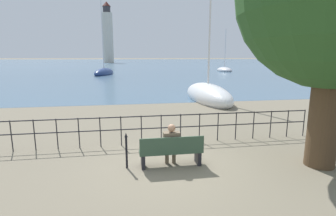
{
  "coord_description": "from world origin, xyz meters",
  "views": [
    {
      "loc": [
        -1.24,
        -6.93,
        3.06
      ],
      "look_at": [
        0.0,
        0.5,
        1.58
      ],
      "focal_mm": 28.0,
      "sensor_mm": 36.0,
      "label": 1
    }
  ],
  "objects_px": {
    "park_bench": "(171,152)",
    "sailboat_1": "(224,70)",
    "seated_person_left": "(171,143)",
    "sailboat_2": "(104,73)",
    "harbor_lighthouse": "(108,35)",
    "closed_umbrella": "(126,149)",
    "sailboat_0": "(208,95)"
  },
  "relations": [
    {
      "from": "park_bench",
      "to": "sailboat_1",
      "type": "bearing_deg",
      "value": 66.87
    },
    {
      "from": "seated_person_left",
      "to": "sailboat_2",
      "type": "bearing_deg",
      "value": 96.71
    },
    {
      "from": "seated_person_left",
      "to": "harbor_lighthouse",
      "type": "relative_size",
      "value": 0.04
    },
    {
      "from": "closed_umbrella",
      "to": "sailboat_0",
      "type": "bearing_deg",
      "value": 61.47
    },
    {
      "from": "closed_umbrella",
      "to": "park_bench",
      "type": "bearing_deg",
      "value": -4.16
    },
    {
      "from": "park_bench",
      "to": "harbor_lighthouse",
      "type": "bearing_deg",
      "value": 93.79
    },
    {
      "from": "sailboat_0",
      "to": "sailboat_1",
      "type": "bearing_deg",
      "value": 64.96
    },
    {
      "from": "sailboat_0",
      "to": "harbor_lighthouse",
      "type": "height_order",
      "value": "harbor_lighthouse"
    },
    {
      "from": "closed_umbrella",
      "to": "seated_person_left",
      "type": "bearing_deg",
      "value": -0.67
    },
    {
      "from": "seated_person_left",
      "to": "closed_umbrella",
      "type": "bearing_deg",
      "value": 179.33
    },
    {
      "from": "sailboat_0",
      "to": "harbor_lighthouse",
      "type": "distance_m",
      "value": 120.82
    },
    {
      "from": "sailboat_2",
      "to": "sailboat_1",
      "type": "bearing_deg",
      "value": 29.89
    },
    {
      "from": "park_bench",
      "to": "sailboat_2",
      "type": "bearing_deg",
      "value": 96.67
    },
    {
      "from": "seated_person_left",
      "to": "sailboat_0",
      "type": "height_order",
      "value": "sailboat_0"
    },
    {
      "from": "sailboat_0",
      "to": "sailboat_1",
      "type": "height_order",
      "value": "sailboat_1"
    },
    {
      "from": "closed_umbrella",
      "to": "harbor_lighthouse",
      "type": "height_order",
      "value": "harbor_lighthouse"
    },
    {
      "from": "seated_person_left",
      "to": "sailboat_0",
      "type": "distance_m",
      "value": 11.61
    },
    {
      "from": "sailboat_1",
      "to": "seated_person_left",
      "type": "bearing_deg",
      "value": -111.74
    },
    {
      "from": "closed_umbrella",
      "to": "sailboat_0",
      "type": "xyz_separation_m",
      "value": [
        5.8,
        10.66,
        -0.2
      ]
    },
    {
      "from": "closed_umbrella",
      "to": "harbor_lighthouse",
      "type": "bearing_deg",
      "value": 93.25
    },
    {
      "from": "park_bench",
      "to": "sailboat_2",
      "type": "height_order",
      "value": "sailboat_2"
    },
    {
      "from": "sailboat_0",
      "to": "sailboat_1",
      "type": "distance_m",
      "value": 38.13
    },
    {
      "from": "sailboat_2",
      "to": "harbor_lighthouse",
      "type": "relative_size",
      "value": 0.44
    },
    {
      "from": "seated_person_left",
      "to": "sailboat_1",
      "type": "height_order",
      "value": "sailboat_1"
    },
    {
      "from": "sailboat_1",
      "to": "harbor_lighthouse",
      "type": "bearing_deg",
      "value": 109.89
    },
    {
      "from": "sailboat_2",
      "to": "harbor_lighthouse",
      "type": "distance_m",
      "value": 91.91
    },
    {
      "from": "sailboat_1",
      "to": "harbor_lighthouse",
      "type": "relative_size",
      "value": 0.31
    },
    {
      "from": "sailboat_1",
      "to": "sailboat_2",
      "type": "relative_size",
      "value": 0.7
    },
    {
      "from": "sailboat_2",
      "to": "harbor_lighthouse",
      "type": "bearing_deg",
      "value": 107.27
    },
    {
      "from": "sailboat_1",
      "to": "sailboat_0",
      "type": "bearing_deg",
      "value": -111.78
    },
    {
      "from": "seated_person_left",
      "to": "sailboat_2",
      "type": "distance_m",
      "value": 39.46
    },
    {
      "from": "park_bench",
      "to": "sailboat_2",
      "type": "distance_m",
      "value": 39.53
    }
  ]
}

